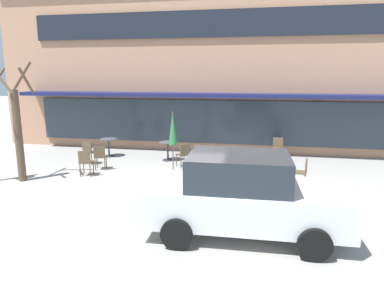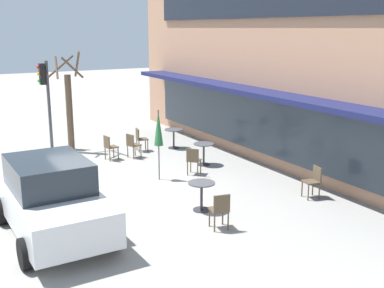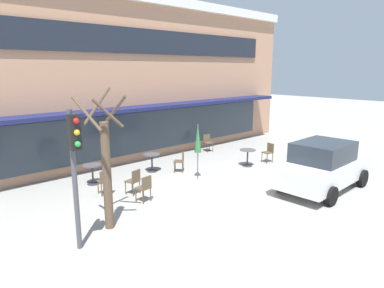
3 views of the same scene
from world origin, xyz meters
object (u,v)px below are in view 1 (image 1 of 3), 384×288
at_px(cafe_table_near_wall, 168,148).
at_px(street_tree, 17,128).
at_px(cafe_chair_1, 302,171).
at_px(cafe_table_streetside, 260,167).
at_px(cafe_chair_0, 184,153).
at_px(cafe_table_by_tree, 109,145).
at_px(cafe_chair_3, 89,151).
at_px(cafe_chair_4, 277,147).
at_px(cafe_chair_5, 86,161).
at_px(patio_umbrella_green_folded, 173,129).
at_px(parked_sedan, 243,195).
at_px(cafe_chair_2, 100,156).

distance_m(cafe_table_near_wall, street_tree, 5.43).
bearing_deg(street_tree, cafe_chair_1, 6.35).
relative_size(cafe_table_streetside, cafe_chair_0, 0.85).
bearing_deg(cafe_table_by_tree, cafe_chair_3, -99.16).
bearing_deg(cafe_table_near_wall, street_tree, -139.06).
height_order(cafe_chair_1, cafe_chair_4, same).
distance_m(cafe_table_streetside, cafe_chair_5, 5.83).
bearing_deg(cafe_table_near_wall, cafe_chair_0, -46.60).
bearing_deg(patio_umbrella_green_folded, cafe_table_near_wall, 109.37).
bearing_deg(cafe_chair_1, street_tree, -173.65).
bearing_deg(patio_umbrella_green_folded, parked_sedan, -57.26).
height_order(cafe_chair_4, street_tree, street_tree).
xyz_separation_m(cafe_chair_0, cafe_chair_5, (-3.03, -1.71, 0.00)).
bearing_deg(cafe_chair_2, patio_umbrella_green_folded, -5.65).
bearing_deg(parked_sedan, street_tree, 161.07).
xyz_separation_m(cafe_table_near_wall, street_tree, (-3.99, -3.47, 1.22)).
distance_m(cafe_chair_0, cafe_chair_3, 3.67).
bearing_deg(patio_umbrella_green_folded, cafe_chair_0, 84.40).
height_order(cafe_chair_5, street_tree, street_tree).
bearing_deg(cafe_chair_3, cafe_chair_2, -39.83).
relative_size(cafe_table_near_wall, cafe_chair_4, 0.85).
height_order(cafe_chair_4, cafe_chair_5, same).
bearing_deg(cafe_chair_1, cafe_chair_4, 99.23).
bearing_deg(cafe_table_near_wall, cafe_chair_5, -130.25).
xyz_separation_m(cafe_chair_3, cafe_chair_4, (7.15, 2.10, 0.00)).
bearing_deg(cafe_chair_4, cafe_table_by_tree, -173.69).
xyz_separation_m(cafe_chair_2, cafe_chair_3, (-0.76, 0.64, 0.00)).
relative_size(cafe_chair_2, cafe_chair_3, 1.00).
distance_m(cafe_chair_0, street_tree, 5.61).
distance_m(cafe_chair_3, cafe_chair_4, 7.45).
height_order(cafe_table_near_wall, patio_umbrella_green_folded, patio_umbrella_green_folded).
bearing_deg(cafe_chair_4, cafe_chair_0, -152.13).
xyz_separation_m(cafe_chair_0, cafe_chair_1, (4.04, -1.60, 0.00)).
xyz_separation_m(cafe_table_near_wall, cafe_chair_1, (4.88, -2.48, 0.01)).
xyz_separation_m(cafe_table_near_wall, cafe_table_by_tree, (-2.61, 0.19, 0.00)).
relative_size(cafe_table_by_tree, cafe_chair_3, 0.85).
bearing_deg(cafe_chair_5, cafe_table_by_tree, 98.48).
bearing_deg(parked_sedan, cafe_table_near_wall, 118.48).
distance_m(cafe_table_near_wall, cafe_chair_3, 3.05).
bearing_deg(cafe_chair_0, cafe_chair_4, 27.87).
bearing_deg(cafe_chair_3, cafe_chair_4, 16.34).
bearing_deg(cafe_table_streetside, cafe_table_by_tree, 158.71).
distance_m(cafe_table_near_wall, patio_umbrella_green_folded, 2.44).
height_order(patio_umbrella_green_folded, cafe_chair_1, patio_umbrella_green_folded).
distance_m(cafe_chair_4, street_tree, 9.50).
distance_m(cafe_table_near_wall, cafe_chair_1, 5.47).
distance_m(cafe_table_streetside, cafe_chair_1, 1.28).
relative_size(cafe_table_streetside, cafe_chair_1, 0.85).
xyz_separation_m(patio_umbrella_green_folded, cafe_chair_2, (-2.78, 0.28, -1.10)).
distance_m(cafe_chair_1, cafe_chair_5, 7.08).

